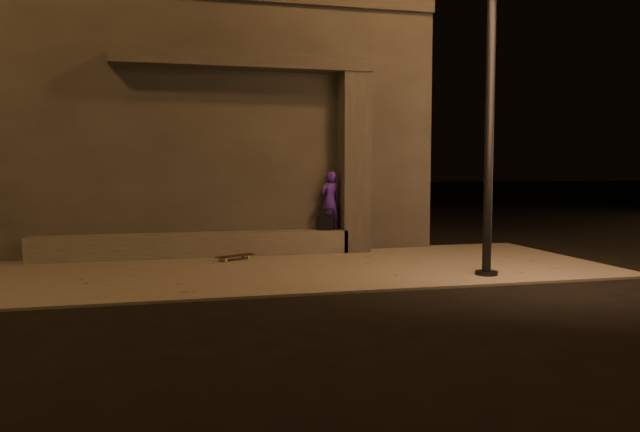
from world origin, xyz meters
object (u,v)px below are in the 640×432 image
object	(u,v)px
street_lamp_0	(492,6)
backpack	(325,222)
column	(354,163)
skateboard	(235,256)
skateboarder	(330,201)

from	to	relation	value
street_lamp_0	backpack	bearing A→B (deg)	119.24
column	backpack	distance (m)	1.34
backpack	street_lamp_0	bearing A→B (deg)	-50.40
column	skateboard	xyz separation A→B (m)	(-2.50, -0.65, -1.73)
skateboard	column	bearing A→B (deg)	-15.44
backpack	street_lamp_0	size ratio (longest dim) A/B	0.06
column	street_lamp_0	world-z (taller)	street_lamp_0
skateboard	street_lamp_0	world-z (taller)	street_lamp_0
skateboarder	backpack	size ratio (longest dim) A/B	2.66
skateboard	backpack	bearing A→B (deg)	-11.13
backpack	skateboard	world-z (taller)	backpack
column	skateboarder	world-z (taller)	column
skateboard	street_lamp_0	xyz separation A→B (m)	(3.71, -2.59, 4.13)
skateboarder	column	bearing A→B (deg)	162.14
backpack	skateboard	xyz separation A→B (m)	(-1.90, -0.65, -0.53)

